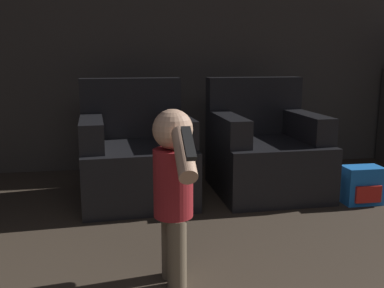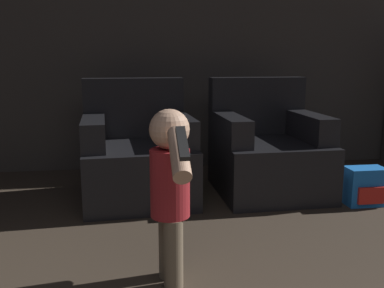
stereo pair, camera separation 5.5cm
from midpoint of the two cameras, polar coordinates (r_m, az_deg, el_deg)
wall_back at (r=4.06m, az=-4.38°, el=15.16°), size 8.40×0.05×2.60m
armchair_left at (r=3.22m, az=-8.01°, el=-1.64°), size 0.84×0.89×0.88m
armchair_right at (r=3.39m, az=9.16°, el=-1.02°), size 0.80×0.87×0.88m
person_toddler at (r=1.91m, az=-3.32°, el=-5.28°), size 0.18×0.56×0.81m
toy_backpack at (r=3.30m, az=21.27°, el=-5.16°), size 0.27×0.19×0.27m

